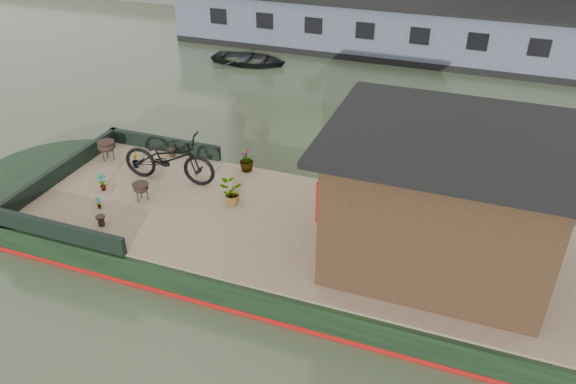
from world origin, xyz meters
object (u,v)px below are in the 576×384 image
(dinghy, at_px, (249,56))
(brazier_rear, at_px, (107,150))
(bicycle, at_px, (169,158))
(cabin, at_px, (442,197))
(potted_plant_a, at_px, (102,182))
(brazier_front, at_px, (141,192))

(dinghy, bearing_deg, brazier_rear, -177.92)
(bicycle, xyz_separation_m, brazier_rear, (-1.90, 0.36, -0.32))
(brazier_rear, bearing_deg, cabin, -7.93)
(potted_plant_a, height_order, brazier_front, potted_plant_a)
(cabin, relative_size, bicycle, 1.91)
(potted_plant_a, bearing_deg, brazier_front, -2.59)
(potted_plant_a, relative_size, brazier_rear, 0.88)
(bicycle, relative_size, potted_plant_a, 5.25)
(brazier_front, xyz_separation_m, dinghy, (-2.23, 10.57, -0.55))
(bicycle, distance_m, brazier_front, 1.00)
(bicycle, height_order, brazier_front, bicycle)
(cabin, bearing_deg, brazier_front, -177.93)
(potted_plant_a, distance_m, brazier_rear, 1.45)
(bicycle, bearing_deg, brazier_front, 166.17)
(potted_plant_a, relative_size, dinghy, 0.14)
(cabin, relative_size, potted_plant_a, 10.00)
(dinghy, bearing_deg, cabin, -142.57)
(cabin, xyz_separation_m, potted_plant_a, (-6.94, -0.17, -1.03))
(cabin, height_order, brazier_front, cabin)
(potted_plant_a, relative_size, brazier_front, 1.02)
(dinghy, bearing_deg, brazier_front, -168.90)
(bicycle, bearing_deg, potted_plant_a, 122.34)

